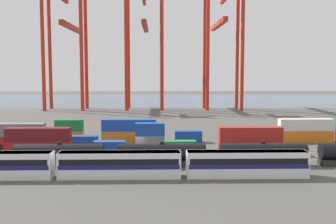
{
  "coord_description": "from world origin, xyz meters",
  "views": [
    {
      "loc": [
        4.08,
        -82.46,
        15.76
      ],
      "look_at": [
        6.85,
        27.78,
        4.93
      ],
      "focal_mm": 43.8,
      "sensor_mm": 36.0,
      "label": 1
    }
  ],
  "objects_px": {
    "shipping_container_6": "(250,147)",
    "gantry_crane_east": "(222,36)",
    "freight_tank_row": "(162,155)",
    "shipping_container_10": "(15,142)",
    "shipping_container_18": "(129,137)",
    "gantry_crane_central": "(145,37)",
    "passenger_train": "(120,163)",
    "gantry_crane_west": "(67,37)"
  },
  "relations": [
    {
      "from": "passenger_train",
      "to": "freight_tank_row",
      "type": "distance_m",
      "value": 9.53
    },
    {
      "from": "passenger_train",
      "to": "gantry_crane_east",
      "type": "bearing_deg",
      "value": 73.95
    },
    {
      "from": "freight_tank_row",
      "to": "shipping_container_18",
      "type": "bearing_deg",
      "value": 106.83
    },
    {
      "from": "shipping_container_6",
      "to": "gantry_crane_east",
      "type": "bearing_deg",
      "value": 84.46
    },
    {
      "from": "passenger_train",
      "to": "gantry_crane_west",
      "type": "relative_size",
      "value": 1.11
    },
    {
      "from": "shipping_container_6",
      "to": "gantry_crane_east",
      "type": "relative_size",
      "value": 0.24
    },
    {
      "from": "gantry_crane_east",
      "to": "shipping_container_10",
      "type": "bearing_deg",
      "value": -122.04
    },
    {
      "from": "gantry_crane_west",
      "to": "gantry_crane_east",
      "type": "xyz_separation_m",
      "value": [
        65.46,
        -0.21,
        0.25
      ]
    },
    {
      "from": "passenger_train",
      "to": "shipping_container_18",
      "type": "height_order",
      "value": "passenger_train"
    },
    {
      "from": "shipping_container_6",
      "to": "gantry_crane_west",
      "type": "relative_size",
      "value": 0.24
    },
    {
      "from": "shipping_container_6",
      "to": "shipping_container_18",
      "type": "relative_size",
      "value": 1.0
    },
    {
      "from": "gantry_crane_central",
      "to": "gantry_crane_east",
      "type": "xyz_separation_m",
      "value": [
        32.73,
        0.38,
        0.51
      ]
    },
    {
      "from": "freight_tank_row",
      "to": "shipping_container_10",
      "type": "relative_size",
      "value": 6.83
    },
    {
      "from": "passenger_train",
      "to": "gantry_crane_west",
      "type": "xyz_separation_m",
      "value": [
        -32.53,
        114.69,
        28.31
      ]
    },
    {
      "from": "gantry_crane_central",
      "to": "shipping_container_10",
      "type": "bearing_deg",
      "value": -104.87
    },
    {
      "from": "shipping_container_6",
      "to": "gantry_crane_west",
      "type": "distance_m",
      "value": 116.08
    },
    {
      "from": "gantry_crane_east",
      "to": "shipping_container_18",
      "type": "bearing_deg",
      "value": -111.89
    },
    {
      "from": "shipping_container_6",
      "to": "shipping_container_18",
      "type": "distance_m",
      "value": 27.68
    },
    {
      "from": "shipping_container_6",
      "to": "shipping_container_18",
      "type": "bearing_deg",
      "value": 151.26
    },
    {
      "from": "gantry_crane_west",
      "to": "freight_tank_row",
      "type": "bearing_deg",
      "value": -70.13
    },
    {
      "from": "gantry_crane_west",
      "to": "gantry_crane_east",
      "type": "relative_size",
      "value": 1.0
    },
    {
      "from": "passenger_train",
      "to": "gantry_crane_east",
      "type": "height_order",
      "value": "gantry_crane_east"
    },
    {
      "from": "shipping_container_6",
      "to": "shipping_container_18",
      "type": "height_order",
      "value": "same"
    },
    {
      "from": "shipping_container_10",
      "to": "gantry_crane_east",
      "type": "relative_size",
      "value": 0.24
    },
    {
      "from": "freight_tank_row",
      "to": "shipping_container_6",
      "type": "xyz_separation_m",
      "value": [
        17.16,
        10.18,
        -0.66
      ]
    },
    {
      "from": "shipping_container_6",
      "to": "gantry_crane_central",
      "type": "bearing_deg",
      "value": 103.54
    },
    {
      "from": "freight_tank_row",
      "to": "shipping_container_6",
      "type": "relative_size",
      "value": 6.83
    },
    {
      "from": "passenger_train",
      "to": "gantry_crane_west",
      "type": "distance_m",
      "value": 122.53
    },
    {
      "from": "gantry_crane_west",
      "to": "gantry_crane_east",
      "type": "height_order",
      "value": "gantry_crane_east"
    },
    {
      "from": "shipping_container_10",
      "to": "gantry_crane_west",
      "type": "relative_size",
      "value": 0.24
    },
    {
      "from": "gantry_crane_west",
      "to": "gantry_crane_east",
      "type": "distance_m",
      "value": 65.46
    },
    {
      "from": "shipping_container_10",
      "to": "shipping_container_18",
      "type": "height_order",
      "value": "same"
    },
    {
      "from": "shipping_container_6",
      "to": "gantry_crane_central",
      "type": "distance_m",
      "value": 103.68
    },
    {
      "from": "shipping_container_10",
      "to": "gantry_crane_west",
      "type": "distance_m",
      "value": 95.71
    },
    {
      "from": "gantry_crane_central",
      "to": "shipping_container_6",
      "type": "bearing_deg",
      "value": -76.46
    },
    {
      "from": "shipping_container_10",
      "to": "gantry_crane_east",
      "type": "bearing_deg",
      "value": 57.96
    },
    {
      "from": "passenger_train",
      "to": "shipping_container_6",
      "type": "bearing_deg",
      "value": 36.34
    },
    {
      "from": "freight_tank_row",
      "to": "gantry_crane_central",
      "type": "distance_m",
      "value": 110.82
    },
    {
      "from": "gantry_crane_west",
      "to": "gantry_crane_central",
      "type": "distance_m",
      "value": 32.74
    },
    {
      "from": "shipping_container_18",
      "to": "gantry_crane_west",
      "type": "distance_m",
      "value": 94.49
    },
    {
      "from": "freight_tank_row",
      "to": "gantry_crane_east",
      "type": "bearing_deg",
      "value": 76.09
    },
    {
      "from": "gantry_crane_central",
      "to": "gantry_crane_east",
      "type": "distance_m",
      "value": 32.74
    }
  ]
}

